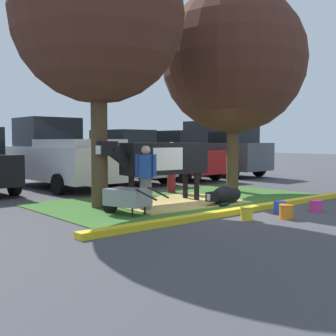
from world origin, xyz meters
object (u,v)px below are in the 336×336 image
at_px(bucket_blue, 280,207).
at_px(suv_black, 220,148).
at_px(wheelbarrow, 127,198).
at_px(sedan_silver, 123,157).
at_px(shade_tree_left, 98,17).
at_px(sedan_red, 176,156).
at_px(bucket_orange, 286,211).
at_px(bucket_pink, 316,206).
at_px(person_visitor_near, 171,166).
at_px(person_handler, 146,176).
at_px(pickup_truck_maroon, 59,155).
at_px(calf_lying, 226,195).
at_px(cow_holstein, 161,159).
at_px(shade_tree_right, 233,61).
at_px(bucket_yellow, 247,213).

height_order(bucket_blue, suv_black, suv_black).
relative_size(wheelbarrow, sedan_silver, 0.36).
height_order(shade_tree_left, sedan_red, shade_tree_left).
relative_size(bucket_orange, bucket_pink, 0.99).
bearing_deg(sedan_silver, person_visitor_near, -100.76).
bearing_deg(shade_tree_left, person_handler, -62.36).
height_order(bucket_blue, pickup_truck_maroon, pickup_truck_maroon).
bearing_deg(calf_lying, suv_black, 43.87).
relative_size(wheelbarrow, pickup_truck_maroon, 0.29).
height_order(cow_holstein, bucket_pink, cow_holstein).
distance_m(pickup_truck_maroon, sedan_red, 5.19).
height_order(shade_tree_left, pickup_truck_maroon, shade_tree_left).
xyz_separation_m(shade_tree_right, bucket_pink, (-1.41, -3.76, -3.96)).
relative_size(person_handler, wheelbarrow, 0.94).
bearing_deg(shade_tree_left, person_visitor_near, 19.18).
distance_m(calf_lying, sedan_red, 7.29).
xyz_separation_m(person_visitor_near, wheelbarrow, (-3.30, -2.37, -0.46)).
distance_m(shade_tree_right, bucket_pink, 5.65).
relative_size(person_handler, sedan_silver, 0.34).
height_order(sedan_red, suv_black, suv_black).
bearing_deg(sedan_silver, suv_black, -1.85).
xyz_separation_m(cow_holstein, wheelbarrow, (-1.68, -0.86, -0.76)).
bearing_deg(bucket_pink, bucket_orange, -175.93).
bearing_deg(calf_lying, wheelbarrow, 173.01).
bearing_deg(pickup_truck_maroon, person_visitor_near, -61.86).
bearing_deg(bucket_blue, bucket_pink, -23.48).
height_order(person_visitor_near, suv_black, suv_black).
bearing_deg(sedan_silver, bucket_pink, -92.89).
bearing_deg(person_visitor_near, bucket_orange, -101.78).
height_order(person_handler, bucket_blue, person_handler).
distance_m(wheelbarrow, bucket_blue, 3.40).
height_order(calf_lying, person_visitor_near, person_visitor_near).
xyz_separation_m(wheelbarrow, suv_black, (9.29, 5.91, 0.88)).
xyz_separation_m(bucket_blue, bucket_pink, (0.85, -0.37, -0.00)).
relative_size(cow_holstein, person_visitor_near, 1.99).
xyz_separation_m(calf_lying, bucket_pink, (0.79, -2.04, -0.10)).
bearing_deg(suv_black, cow_holstein, -146.44).
relative_size(bucket_orange, sedan_silver, 0.07).
xyz_separation_m(wheelbarrow, pickup_truck_maroon, (1.35, 6.02, 0.73)).
bearing_deg(sedan_silver, shade_tree_right, -78.12).
bearing_deg(suv_black, pickup_truck_maroon, 179.22).
relative_size(person_visitor_near, pickup_truck_maroon, 0.29).
xyz_separation_m(bucket_yellow, suv_black, (7.74, 7.95, 1.13)).
distance_m(shade_tree_left, wheelbarrow, 4.30).
height_order(calf_lying, person_handler, person_handler).
xyz_separation_m(shade_tree_right, wheelbarrow, (-5.00, -1.38, -3.72)).
bearing_deg(wheelbarrow, bucket_yellow, -52.72).
relative_size(wheelbarrow, bucket_orange, 5.26).
height_order(person_visitor_near, bucket_blue, person_visitor_near).
relative_size(calf_lying, person_handler, 0.88).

